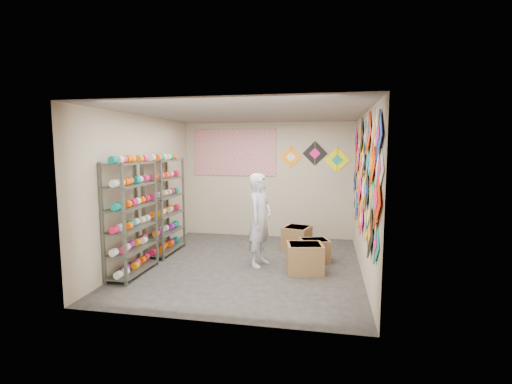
% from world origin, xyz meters
% --- Properties ---
extents(ground, '(4.50, 4.50, 0.00)m').
position_xyz_m(ground, '(0.00, 0.00, 0.00)').
color(ground, '#282523').
extents(room_walls, '(4.50, 4.50, 4.50)m').
position_xyz_m(room_walls, '(0.00, 0.00, 1.64)').
color(room_walls, tan).
rests_on(room_walls, ground).
extents(shelf_rack_front, '(0.40, 1.10, 1.90)m').
position_xyz_m(shelf_rack_front, '(-1.78, -0.85, 0.95)').
color(shelf_rack_front, '#4C5147').
rests_on(shelf_rack_front, ground).
extents(shelf_rack_back, '(0.40, 1.10, 1.90)m').
position_xyz_m(shelf_rack_back, '(-1.78, 0.45, 0.95)').
color(shelf_rack_back, '#4C5147').
rests_on(shelf_rack_back, ground).
extents(string_spools, '(0.12, 2.36, 0.12)m').
position_xyz_m(string_spools, '(-1.78, -0.20, 1.05)').
color(string_spools, '#F12A68').
rests_on(string_spools, ground).
extents(kite_wall_display, '(0.06, 4.31, 2.07)m').
position_xyz_m(kite_wall_display, '(1.98, -0.07, 1.62)').
color(kite_wall_display, '#0C968B').
rests_on(kite_wall_display, room_walls).
extents(back_wall_kites, '(1.60, 0.02, 0.72)m').
position_xyz_m(back_wall_kites, '(1.12, 2.24, 1.90)').
color(back_wall_kites, orange).
rests_on(back_wall_kites, room_walls).
extents(poster, '(2.00, 0.01, 1.10)m').
position_xyz_m(poster, '(-0.80, 2.23, 2.00)').
color(poster, '#7E4699').
rests_on(poster, room_walls).
extents(shopkeeper, '(0.82, 0.72, 1.66)m').
position_xyz_m(shopkeeper, '(0.23, 0.04, 0.83)').
color(shopkeeper, silver).
rests_on(shopkeeper, ground).
extents(carton_a, '(0.68, 0.60, 0.50)m').
position_xyz_m(carton_a, '(1.04, -0.21, 0.25)').
color(carton_a, brown).
rests_on(carton_a, ground).
extents(carton_b, '(0.62, 0.56, 0.42)m').
position_xyz_m(carton_b, '(1.18, 0.43, 0.21)').
color(carton_b, brown).
rests_on(carton_b, ground).
extents(carton_c, '(0.63, 0.66, 0.48)m').
position_xyz_m(carton_c, '(0.80, 1.20, 0.24)').
color(carton_c, brown).
rests_on(carton_c, ground).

